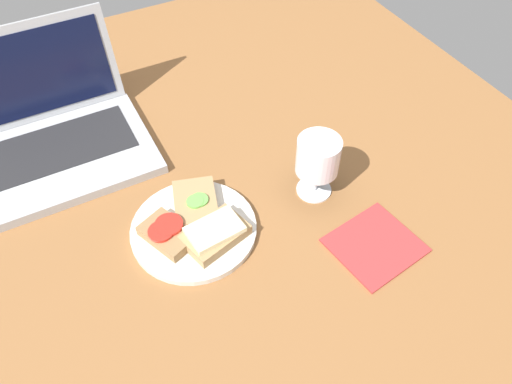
{
  "coord_description": "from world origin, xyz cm",
  "views": [
    {
      "loc": [
        -21.9,
        -59.0,
        73.31
      ],
      "look_at": [
        4.63,
        -8.4,
        8.0
      ],
      "focal_mm": 35.0,
      "sensor_mm": 36.0,
      "label": 1
    }
  ],
  "objects": [
    {
      "name": "plate",
      "position": [
        -7.22,
        -7.62,
        3.61
      ],
      "size": [
        21.96,
        21.96,
        1.21
      ],
      "primitive_type": "cylinder",
      "color": "silver",
      "rests_on": "wooden_table"
    },
    {
      "name": "napkin",
      "position": [
        19.0,
        -24.82,
        3.2
      ],
      "size": [
        15.82,
        14.86,
        0.4
      ],
      "primitive_type": "cube",
      "rotation": [
        0.0,
        0.0,
        0.14
      ],
      "color": "#B23333",
      "rests_on": "wooden_table"
    },
    {
      "name": "wooden_table",
      "position": [
        0.0,
        0.0,
        1.5
      ],
      "size": [
        140.0,
        140.0,
        3.0
      ],
      "primitive_type": "cube",
      "color": "brown",
      "rests_on": "ground"
    },
    {
      "name": "laptop",
      "position": [
        -22.26,
        24.23,
        6.81
      ],
      "size": [
        32.45,
        29.37,
        21.49
      ],
      "color": "#ADAFB5",
      "rests_on": "wooden_table"
    },
    {
      "name": "sandwich_with_cheese",
      "position": [
        -4.83,
        -11.56,
        5.62
      ],
      "size": [
        12.13,
        9.55,
        3.02
      ],
      "color": "#A88456",
      "rests_on": "plate"
    },
    {
      "name": "wine_glass",
      "position": [
        16.47,
        -9.18,
        11.29
      ],
      "size": [
        7.79,
        7.79,
        12.44
      ],
      "color": "white",
      "rests_on": "wooden_table"
    },
    {
      "name": "sandwich_with_cucumber",
      "position": [
        -4.99,
        -3.6,
        5.25
      ],
      "size": [
        10.2,
        12.2,
        2.39
      ],
      "color": "#A88456",
      "rests_on": "plate"
    },
    {
      "name": "sandwich_with_tomato",
      "position": [
        -11.84,
        -7.63,
        5.43
      ],
      "size": [
        9.13,
        10.89,
        2.57
      ],
      "color": "#937047",
      "rests_on": "plate"
    }
  ]
}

